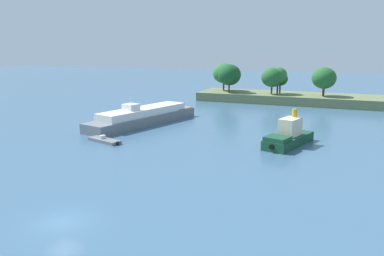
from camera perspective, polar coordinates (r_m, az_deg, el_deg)
name	(u,v)px	position (r m, az deg, el deg)	size (l,w,h in m)	color
ground_plane	(62,222)	(35.00, -18.36, -12.89)	(400.00, 400.00, 0.00)	#3D607F
treeline_island	(325,92)	(102.23, 18.75, 4.94)	(73.53, 13.12, 9.61)	#66754C
tugboat	(288,136)	(58.80, 13.85, -1.20)	(6.19, 11.16, 5.16)	#19472D
white_riverboat	(144,116)	(73.23, -7.07, 1.68)	(11.08, 25.47, 5.53)	slate
small_motorboat	(104,140)	(60.70, -12.64, -1.76)	(6.22, 3.41, 0.99)	slate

